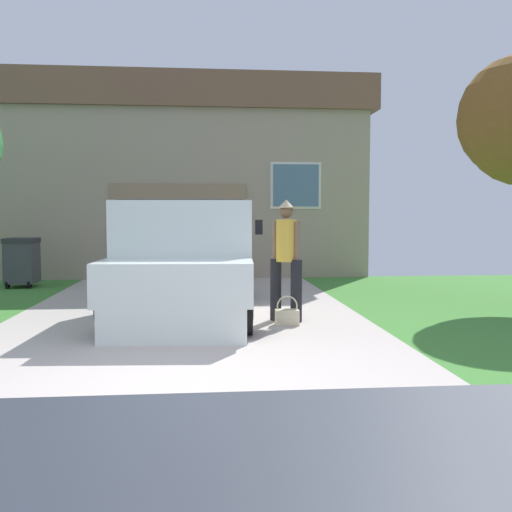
# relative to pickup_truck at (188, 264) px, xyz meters

# --- Properties ---
(ground) EXTENTS (29.20, 18.60, 0.18)m
(ground) POSITION_rel_pickup_truck_xyz_m (-0.00, -5.82, -0.78)
(ground) COLOR #B8ACA3
(pickup_truck) EXTENTS (2.24, 5.41, 1.72)m
(pickup_truck) POSITION_rel_pickup_truck_xyz_m (0.00, 0.00, 0.00)
(pickup_truck) COLOR silver
(pickup_truck) RESTS_ON ground
(person_with_hat) EXTENTS (0.45, 0.45, 1.73)m
(person_with_hat) POSITION_rel_pickup_truck_xyz_m (1.40, -0.74, 0.17)
(person_with_hat) COLOR black
(person_with_hat) RESTS_ON ground
(handbag) EXTENTS (0.32, 0.18, 0.41)m
(handbag) POSITION_rel_pickup_truck_xyz_m (1.38, -1.04, -0.64)
(handbag) COLOR beige
(handbag) RESTS_ON ground
(house_with_garage) EXTENTS (11.16, 6.32, 4.91)m
(house_with_garage) POSITION_rel_pickup_truck_xyz_m (-1.10, 7.95, 1.72)
(house_with_garage) COLOR tan
(house_with_garage) RESTS_ON ground
(wheeled_trash_bin) EXTENTS (0.60, 0.72, 1.03)m
(wheeled_trash_bin) POSITION_rel_pickup_truck_xyz_m (-3.58, 3.63, -0.20)
(wheeled_trash_bin) COLOR #424247
(wheeled_trash_bin) RESTS_ON ground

